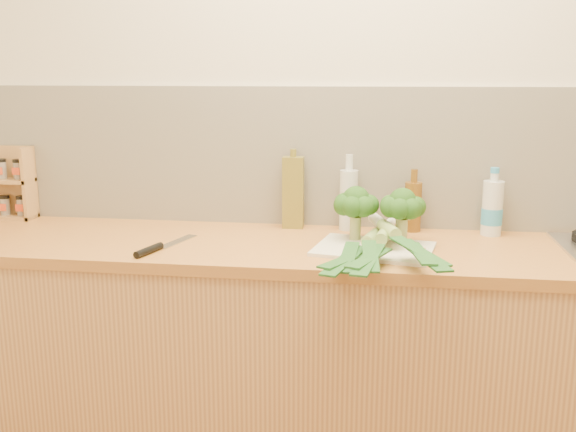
% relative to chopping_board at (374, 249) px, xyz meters
% --- Properties ---
extents(room_shell, '(3.50, 3.50, 3.50)m').
position_rel_chopping_board_xyz_m(room_shell, '(-0.09, 0.35, 0.26)').
color(room_shell, beige).
rests_on(room_shell, ground).
extents(counter, '(3.20, 0.62, 0.90)m').
position_rel_chopping_board_xyz_m(counter, '(-0.09, 0.06, -0.46)').
color(counter, tan).
rests_on(counter, ground).
extents(chopping_board, '(0.43, 0.35, 0.01)m').
position_rel_chopping_board_xyz_m(chopping_board, '(0.00, 0.00, 0.00)').
color(chopping_board, beige).
rests_on(chopping_board, counter).
extents(broccoli_left, '(0.16, 0.16, 0.19)m').
position_rel_chopping_board_xyz_m(broccoli_left, '(-0.07, 0.10, 0.13)').
color(broccoli_left, '#99A460').
rests_on(broccoli_left, chopping_board).
extents(broccoli_right, '(0.16, 0.16, 0.19)m').
position_rel_chopping_board_xyz_m(broccoli_right, '(0.09, 0.07, 0.14)').
color(broccoli_right, '#99A460').
rests_on(broccoli_right, chopping_board).
extents(leek_front, '(0.22, 0.63, 0.04)m').
position_rel_chopping_board_xyz_m(leek_front, '(-0.03, -0.03, 0.03)').
color(leek_front, white).
rests_on(leek_front, chopping_board).
extents(leek_mid, '(0.16, 0.66, 0.04)m').
position_rel_chopping_board_xyz_m(leek_mid, '(0.02, -0.06, 0.05)').
color(leek_mid, white).
rests_on(leek_mid, chopping_board).
extents(leek_back, '(0.24, 0.66, 0.04)m').
position_rel_chopping_board_xyz_m(leek_back, '(0.07, -0.05, 0.06)').
color(leek_back, white).
rests_on(leek_back, chopping_board).
extents(chefs_knife, '(0.13, 0.33, 0.02)m').
position_rel_chopping_board_xyz_m(chefs_knife, '(-0.73, -0.10, 0.00)').
color(chefs_knife, silver).
rests_on(chefs_knife, counter).
extents(spice_rack, '(0.25, 0.10, 0.30)m').
position_rel_chopping_board_xyz_m(spice_rack, '(-1.52, 0.31, 0.12)').
color(spice_rack, tan).
rests_on(spice_rack, counter).
extents(oil_tin, '(0.08, 0.05, 0.31)m').
position_rel_chopping_board_xyz_m(oil_tin, '(-0.32, 0.29, 0.13)').
color(oil_tin, olive).
rests_on(oil_tin, counter).
extents(glass_bottle, '(0.07, 0.07, 0.29)m').
position_rel_chopping_board_xyz_m(glass_bottle, '(-0.10, 0.29, 0.11)').
color(glass_bottle, silver).
rests_on(glass_bottle, counter).
extents(amber_bottle, '(0.06, 0.06, 0.24)m').
position_rel_chopping_board_xyz_m(amber_bottle, '(0.14, 0.30, 0.09)').
color(amber_bottle, brown).
rests_on(amber_bottle, counter).
extents(water_bottle, '(0.08, 0.08, 0.23)m').
position_rel_chopping_board_xyz_m(water_bottle, '(0.43, 0.28, 0.09)').
color(water_bottle, silver).
rests_on(water_bottle, counter).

